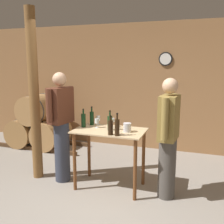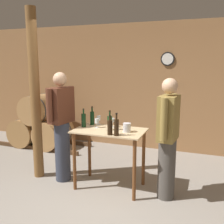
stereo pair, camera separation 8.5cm
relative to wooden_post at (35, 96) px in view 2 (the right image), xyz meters
The scene contains 16 objects.
ground_plane 2.07m from the wooden_post, 32.75° to the right, with size 14.00×14.00×0.00m, color gray.
back_wall 2.49m from the wooden_post, 58.00° to the left, with size 8.40×0.08×2.70m.
barrel_rack 1.90m from the wooden_post, 124.23° to the left, with size 2.22×0.78×1.19m.
tasting_table 1.41m from the wooden_post, ahead, with size 1.03×0.63×0.90m.
wooden_post is the anchor object (origin of this frame).
wine_bottle_far_left 0.89m from the wooden_post, ahead, with size 0.07×0.07×0.29m.
wine_bottle_left 0.97m from the wooden_post, 16.25° to the left, with size 0.06×0.06×0.30m.
wine_bottle_center 1.30m from the wooden_post, ahead, with size 0.07×0.07×0.29m.
wine_bottle_right 1.41m from the wooden_post, ahead, with size 0.07×0.07×0.27m.
wine_bottle_far_right 1.50m from the wooden_post, ahead, with size 0.06×0.06×0.31m.
wine_glass_near_left 1.07m from the wooden_post, 16.84° to the left, with size 0.06×0.06×0.15m.
wine_glass_near_center 1.09m from the wooden_post, ahead, with size 0.06×0.06×0.14m.
wine_glass_near_right 1.30m from the wooden_post, ahead, with size 0.07×0.07×0.14m.
ice_bucket 1.57m from the wooden_post, ahead, with size 0.11×0.11×0.13m.
person_host 0.63m from the wooden_post, ahead, with size 0.29×0.58×1.73m.
person_visitor_with_scarf 2.15m from the wooden_post, ahead, with size 0.25×0.59×1.67m.
Camera 2 is at (1.28, -2.58, 1.86)m, focal length 42.00 mm.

